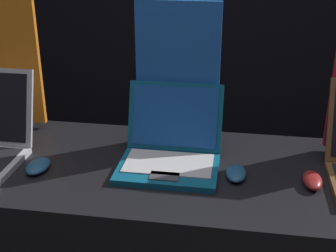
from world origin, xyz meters
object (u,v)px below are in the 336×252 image
(laptop_middle, at_px, (170,147))
(mouse_back, at_px, (312,180))
(promo_stand_middle, at_px, (177,79))
(mouse_front, at_px, (38,166))
(mouse_middle, at_px, (236,173))
(promo_stand_front, at_px, (2,65))

(laptop_middle, bearing_deg, mouse_back, -9.39)
(laptop_middle, height_order, mouse_back, laptop_middle)
(promo_stand_middle, height_order, mouse_back, promo_stand_middle)
(mouse_front, distance_m, promo_stand_middle, 0.56)
(mouse_middle, xyz_separation_m, promo_stand_middle, (-0.22, 0.22, 0.24))
(laptop_middle, bearing_deg, mouse_front, -164.44)
(mouse_back, bearing_deg, laptop_middle, 170.61)
(promo_stand_front, relative_size, laptop_middle, 1.61)
(promo_stand_front, bearing_deg, promo_stand_middle, -5.21)
(mouse_middle, bearing_deg, laptop_middle, 164.05)
(laptop_middle, xyz_separation_m, mouse_middle, (0.22, -0.06, -0.04))
(mouse_middle, bearing_deg, mouse_back, -2.91)
(laptop_middle, relative_size, promo_stand_middle, 0.63)
(mouse_front, bearing_deg, promo_stand_middle, 32.52)
(laptop_middle, relative_size, mouse_back, 2.87)
(mouse_front, bearing_deg, promo_stand_front, 128.25)
(mouse_middle, height_order, mouse_back, mouse_back)
(laptop_middle, relative_size, mouse_middle, 2.89)
(mouse_back, bearing_deg, mouse_middle, 177.09)
(laptop_middle, xyz_separation_m, promo_stand_middle, (-0.00, 0.15, 0.19))
(mouse_front, xyz_separation_m, promo_stand_front, (-0.26, 0.33, 0.24))
(laptop_middle, height_order, promo_stand_middle, promo_stand_middle)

